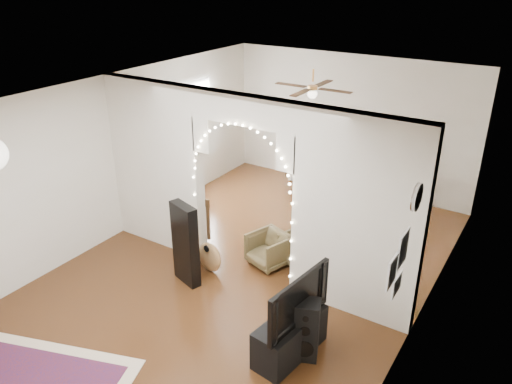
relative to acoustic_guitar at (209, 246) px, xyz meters
The scene contains 22 objects.
floor 0.70m from the acoustic_guitar, 32.31° to the left, with size 7.50×7.50×0.00m, color black.
ceiling 2.32m from the acoustic_guitar, 32.31° to the left, with size 5.00×7.50×0.02m, color white.
wall_back 4.16m from the acoustic_guitar, 83.56° to the left, with size 5.00×0.02×2.70m, color silver.
wall_left 2.26m from the acoustic_guitar, behind, with size 0.02×7.50×2.70m, color silver.
wall_right 3.11m from the acoustic_guitar, ahead, with size 0.02×7.50×2.70m, color silver.
divider_wall 1.12m from the acoustic_guitar, 32.31° to the left, with size 5.00×0.20×2.70m.
fairy_lights 1.21m from the acoustic_guitar, 19.14° to the left, with size 1.64×0.04×1.60m, color #FFEABF, non-canonical shape.
window 3.09m from the acoustic_guitar, 133.97° to the left, with size 0.04×1.20×1.40m, color white.
wall_clock 3.39m from the acoustic_guitar, ahead, with size 0.31×0.31×0.03m, color white.
picture_frames 3.20m from the acoustic_guitar, 13.63° to the right, with size 0.02×0.50×0.70m, color white, non-canonical shape.
ceiling_fan 3.05m from the acoustic_guitar, 78.74° to the left, with size 1.10×1.10×0.30m, color #CC8E44, non-canonical shape.
guitar_case 0.44m from the acoustic_guitar, 108.17° to the right, with size 0.47×0.16×1.24m, color black.
acoustic_guitar is the anchor object (origin of this frame).
tabby_cat 0.44m from the acoustic_guitar, behind, with size 0.34×0.51×0.34m.
floor_speaker 2.19m from the acoustic_guitar, 22.39° to the right, with size 0.37×0.35×0.77m.
media_console 2.07m from the acoustic_guitar, 25.78° to the right, with size 0.40×1.00×0.50m, color black.
tv 2.10m from the acoustic_guitar, 25.78° to the right, with size 1.07×0.14×0.62m, color black.
bookcase 3.80m from the acoustic_guitar, 89.94° to the left, with size 1.33×0.34×1.37m, color beige.
dining_table 3.72m from the acoustic_guitar, 68.64° to the left, with size 1.29×0.94×0.76m.
flower_vase 3.73m from the acoustic_guitar, 68.64° to the left, with size 0.18×0.18×0.19m, color silver.
dining_chair_left 0.93m from the acoustic_guitar, 44.64° to the left, with size 0.55×0.57×0.52m, color brown.
dining_chair_right 1.41m from the acoustic_guitar, 41.33° to the left, with size 0.54×0.55×0.50m, color brown.
Camera 1 is at (3.53, -5.29, 4.24)m, focal length 35.00 mm.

